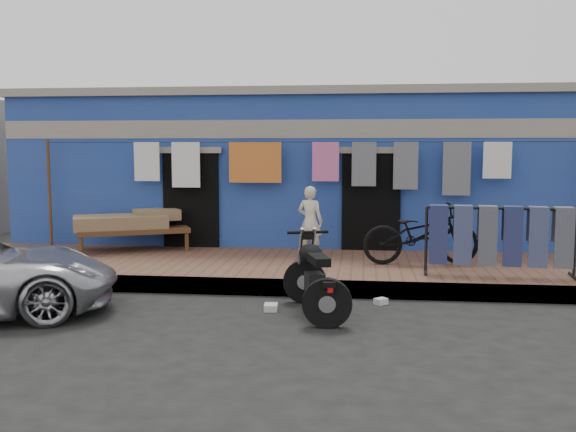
# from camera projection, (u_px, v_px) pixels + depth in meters

# --- Properties ---
(ground) EXTENTS (80.00, 80.00, 0.00)m
(ground) POSITION_uv_depth(u_px,v_px,m) (270.00, 324.00, 8.01)
(ground) COLOR black
(ground) RESTS_ON ground
(sidewalk) EXTENTS (28.00, 3.00, 0.25)m
(sidewalk) POSITION_uv_depth(u_px,v_px,m) (295.00, 269.00, 10.96)
(sidewalk) COLOR brown
(sidewalk) RESTS_ON ground
(curb) EXTENTS (28.00, 0.10, 0.25)m
(curb) POSITION_uv_depth(u_px,v_px,m) (285.00, 288.00, 9.52)
(curb) COLOR gray
(curb) RESTS_ON ground
(building) EXTENTS (12.20, 5.20, 3.36)m
(building) POSITION_uv_depth(u_px,v_px,m) (313.00, 170.00, 14.73)
(building) COLOR #223E96
(building) RESTS_ON ground
(clothesline) EXTENTS (10.06, 0.06, 2.10)m
(clothesline) POSITION_uv_depth(u_px,v_px,m) (314.00, 169.00, 11.99)
(clothesline) COLOR brown
(clothesline) RESTS_ON sidewalk
(seated_person) EXTENTS (0.52, 0.42, 1.27)m
(seated_person) POSITION_uv_depth(u_px,v_px,m) (310.00, 221.00, 11.45)
(seated_person) COLOR beige
(seated_person) RESTS_ON sidewalk
(bicycle) EXTENTS (2.00, 0.94, 1.25)m
(bicycle) POSITION_uv_depth(u_px,v_px,m) (421.00, 227.00, 10.70)
(bicycle) COLOR black
(bicycle) RESTS_ON sidewalk
(motorcycle) EXTENTS (1.50, 1.96, 1.06)m
(motorcycle) POSITION_uv_depth(u_px,v_px,m) (315.00, 275.00, 8.44)
(motorcycle) COLOR black
(motorcycle) RESTS_ON ground
(charpoy) EXTENTS (2.95, 2.68, 0.73)m
(charpoy) POSITION_uv_depth(u_px,v_px,m) (133.00, 231.00, 12.20)
(charpoy) COLOR brown
(charpoy) RESTS_ON sidewalk
(jeans_rack) EXTENTS (2.37, 0.85, 1.10)m
(jeans_rack) POSITION_uv_depth(u_px,v_px,m) (499.00, 240.00, 9.77)
(jeans_rack) COLOR black
(jeans_rack) RESTS_ON sidewalk
(litter_a) EXTENTS (0.20, 0.16, 0.09)m
(litter_a) POSITION_uv_depth(u_px,v_px,m) (315.00, 301.00, 9.03)
(litter_a) COLOR silver
(litter_a) RESTS_ON ground
(litter_b) EXTENTS (0.21, 0.21, 0.09)m
(litter_b) POSITION_uv_depth(u_px,v_px,m) (381.00, 301.00, 9.03)
(litter_b) COLOR silver
(litter_b) RESTS_ON ground
(litter_c) EXTENTS (0.20, 0.24, 0.09)m
(litter_c) POSITION_uv_depth(u_px,v_px,m) (271.00, 307.00, 8.68)
(litter_c) COLOR silver
(litter_c) RESTS_ON ground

